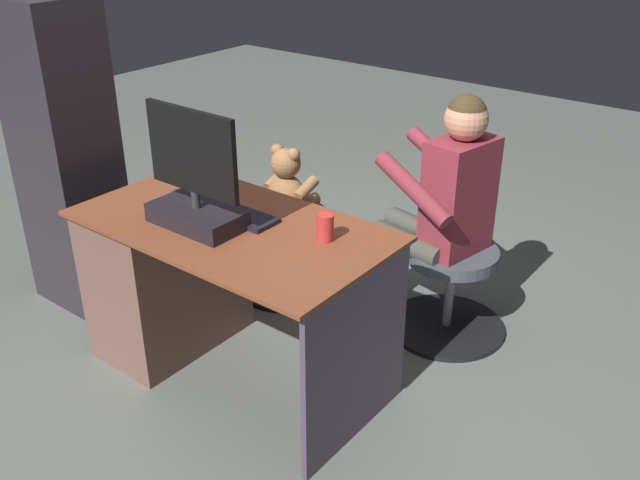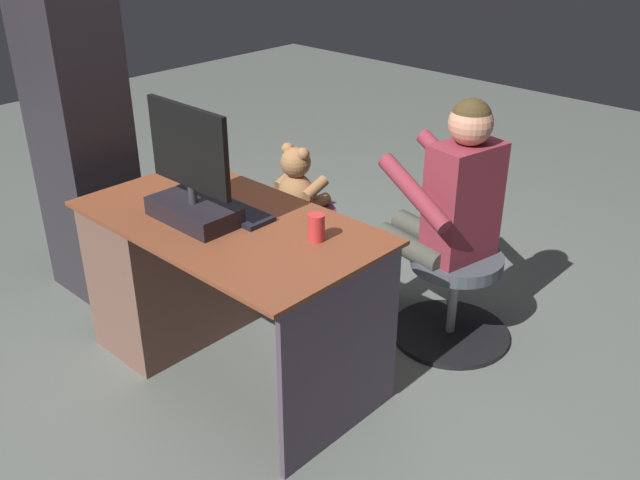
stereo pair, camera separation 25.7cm
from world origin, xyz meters
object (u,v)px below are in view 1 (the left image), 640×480
(monitor, at_px, (195,191))
(person, at_px, (440,197))
(teddy_bear, at_px, (288,183))
(office_chair_teddy, at_px, (288,247))
(desk, at_px, (180,273))
(tv_remote, at_px, (173,200))
(keyboard, at_px, (232,213))
(cup, at_px, (325,227))
(computer_mouse, at_px, (178,193))
(visitor_chair, at_px, (450,286))

(monitor, height_order, person, monitor)
(teddy_bear, bearing_deg, office_chair_teddy, 90.00)
(desk, distance_m, tv_remote, 0.37)
(keyboard, relative_size, tv_remote, 2.80)
(monitor, height_order, cup, monitor)
(desk, height_order, keyboard, keyboard)
(teddy_bear, bearing_deg, keyboard, 111.66)
(office_chair_teddy, distance_m, person, 0.93)
(cup, bearing_deg, desk, 9.05)
(monitor, distance_m, cup, 0.54)
(tv_remote, bearing_deg, teddy_bear, -108.77)
(computer_mouse, distance_m, teddy_bear, 0.70)
(keyboard, relative_size, office_chair_teddy, 0.74)
(tv_remote, relative_size, person, 0.13)
(desk, height_order, tv_remote, tv_remote)
(desk, height_order, person, person)
(cup, bearing_deg, computer_mouse, 5.00)
(computer_mouse, xyz_separation_m, person, (-0.85, -0.82, -0.07))
(teddy_bear, bearing_deg, cup, 139.27)
(desk, xyz_separation_m, monitor, (-0.26, 0.09, 0.50))
(teddy_bear, bearing_deg, computer_mouse, 85.67)
(monitor, xyz_separation_m, teddy_bear, (0.23, -0.82, -0.29))
(monitor, bearing_deg, office_chair_teddy, -74.46)
(cup, xyz_separation_m, office_chair_teddy, (0.71, -0.60, -0.56))
(office_chair_teddy, xyz_separation_m, teddy_bear, (0.00, -0.01, 0.36))
(tv_remote, height_order, teddy_bear, teddy_bear)
(keyboard, bearing_deg, cup, -172.43)
(teddy_bear, xyz_separation_m, person, (-0.80, -0.14, 0.09))
(monitor, height_order, keyboard, monitor)
(person, bearing_deg, visitor_chair, -169.30)
(computer_mouse, height_order, teddy_bear, teddy_bear)
(visitor_chair, bearing_deg, computer_mouse, 41.66)
(cup, height_order, person, person)
(computer_mouse, bearing_deg, visitor_chair, -138.34)
(monitor, xyz_separation_m, visitor_chair, (-0.66, -0.98, -0.65))
(office_chair_teddy, distance_m, teddy_bear, 0.36)
(monitor, bearing_deg, keyboard, -105.56)
(monitor, distance_m, person, 1.14)
(monitor, relative_size, tv_remote, 3.22)
(monitor, bearing_deg, tv_remote, -19.92)
(cup, xyz_separation_m, teddy_bear, (0.71, -0.61, -0.20))
(tv_remote, bearing_deg, person, -150.15)
(monitor, xyz_separation_m, computer_mouse, (0.28, -0.14, -0.13))
(computer_mouse, bearing_deg, teddy_bear, -94.33)
(keyboard, distance_m, office_chair_teddy, 0.88)
(keyboard, xyz_separation_m, person, (-0.53, -0.81, -0.07))
(monitor, bearing_deg, person, -120.93)
(office_chair_teddy, bearing_deg, cup, 139.89)
(keyboard, distance_m, teddy_bear, 0.74)
(keyboard, height_order, computer_mouse, computer_mouse)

